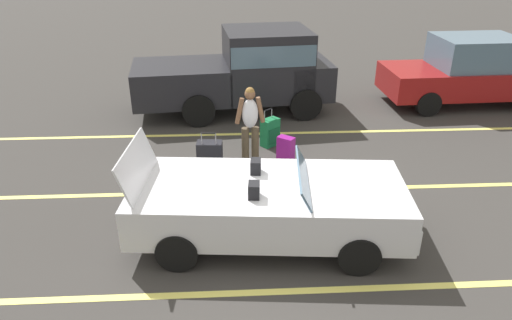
{
  "coord_description": "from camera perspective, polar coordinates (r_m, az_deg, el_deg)",
  "views": [
    {
      "loc": [
        -0.52,
        -6.14,
        4.39
      ],
      "look_at": [
        -0.12,
        1.22,
        0.75
      ],
      "focal_mm": 33.15,
      "sensor_mm": 36.0,
      "label": 1
    }
  ],
  "objects": [
    {
      "name": "parked_sedan_far",
      "position": [
        14.17,
        24.38,
        9.68
      ],
      "size": [
        4.57,
        2.01,
        1.82
      ],
      "rotation": [
        0.0,
        0.0,
        3.18
      ],
      "color": "maroon",
      "rests_on": "ground_plane"
    },
    {
      "name": "parked_pickup_truck_near",
      "position": [
        12.36,
        -0.93,
        10.9
      ],
      "size": [
        5.18,
        2.49,
        2.1
      ],
      "rotation": [
        0.0,
        0.0,
        0.11
      ],
      "color": "black",
      "rests_on": "ground_plane"
    },
    {
      "name": "ground_plane",
      "position": [
        7.56,
        1.44,
        -9.18
      ],
      "size": [
        80.0,
        80.0,
        0.0
      ],
      "primitive_type": "plane",
      "color": "#383533"
    },
    {
      "name": "suitcase_small_carryon",
      "position": [
        9.86,
        3.61,
        1.43
      ],
      "size": [
        0.39,
        0.37,
        0.5
      ],
      "rotation": [
        0.0,
        0.0,
        4.06
      ],
      "color": "#991E8C",
      "rests_on": "ground_plane"
    },
    {
      "name": "suitcase_large_black",
      "position": [
        9.13,
        -5.56,
        0.04
      ],
      "size": [
        0.5,
        0.32,
        0.97
      ],
      "rotation": [
        0.0,
        0.0,
        1.51
      ],
      "color": "black",
      "rests_on": "ground_plane"
    },
    {
      "name": "lot_line_near",
      "position": [
        6.57,
        2.31,
        -15.62
      ],
      "size": [
        18.0,
        0.12,
        0.01
      ],
      "primitive_type": "cube",
      "color": "#EAE066",
      "rests_on": "ground_plane"
    },
    {
      "name": "lot_line_far",
      "position": [
        11.18,
        -0.16,
        3.18
      ],
      "size": [
        18.0,
        0.12,
        0.01
      ],
      "primitive_type": "cube",
      "color": "#EAE066",
      "rests_on": "ground_plane"
    },
    {
      "name": "suitcase_medium_bright",
      "position": [
        10.47,
        1.72,
        3.36
      ],
      "size": [
        0.46,
        0.44,
        0.84
      ],
      "rotation": [
        0.0,
        0.0,
        5.42
      ],
      "color": "#19723F",
      "rests_on": "ground_plane"
    },
    {
      "name": "lot_line_mid",
      "position": [
        8.76,
        0.73,
        -3.77
      ],
      "size": [
        18.0,
        0.12,
        0.01
      ],
      "primitive_type": "cube",
      "color": "#EAE066",
      "rests_on": "ground_plane"
    },
    {
      "name": "duffel_bag",
      "position": [
        8.66,
        -1.82,
        -2.97
      ],
      "size": [
        0.39,
        0.65,
        0.34
      ],
      "rotation": [
        0.0,
        0.0,
        4.75
      ],
      "color": "#1E479E",
      "rests_on": "ground_plane"
    },
    {
      "name": "convertible_car",
      "position": [
        7.24,
        3.07,
        -5.39
      ],
      "size": [
        4.28,
        2.11,
        1.53
      ],
      "rotation": [
        0.0,
        0.0,
        -0.09
      ],
      "color": "silver",
      "rests_on": "ground_plane"
    },
    {
      "name": "traveler_person",
      "position": [
        9.33,
        -0.72,
        4.54
      ],
      "size": [
        0.61,
        0.25,
        1.65
      ],
      "rotation": [
        0.0,
        0.0,
        -1.46
      ],
      "color": "#4C3F2D",
      "rests_on": "ground_plane"
    }
  ]
}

